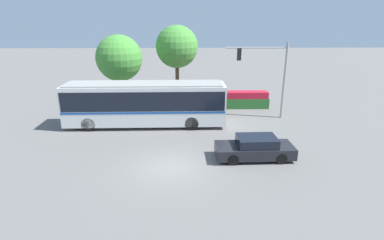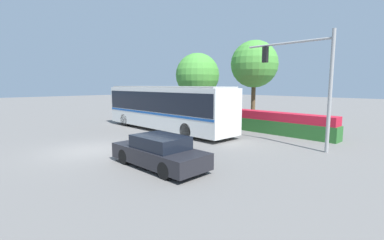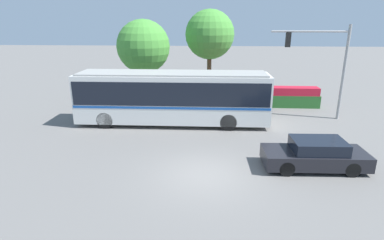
# 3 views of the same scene
# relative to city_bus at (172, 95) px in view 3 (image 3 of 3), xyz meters

# --- Properties ---
(ground_plane) EXTENTS (140.00, 140.00, 0.00)m
(ground_plane) POSITION_rel_city_bus_xyz_m (2.18, -6.80, -1.85)
(ground_plane) COLOR slate
(city_bus) EXTENTS (11.83, 2.65, 3.25)m
(city_bus) POSITION_rel_city_bus_xyz_m (0.00, 0.00, 0.00)
(city_bus) COLOR silver
(city_bus) RESTS_ON ground
(sedan_foreground) EXTENTS (4.49, 1.90, 1.33)m
(sedan_foreground) POSITION_rel_city_bus_xyz_m (6.99, -5.85, -1.22)
(sedan_foreground) COLOR black
(sedan_foreground) RESTS_ON ground
(traffic_light_pole) EXTENTS (4.83, 0.24, 6.03)m
(traffic_light_pole) POSITION_rel_city_bus_xyz_m (9.61, 1.70, 2.10)
(traffic_light_pole) COLOR gray
(traffic_light_pole) RESTS_ON ground
(flowering_hedge) EXTENTS (8.99, 1.06, 1.49)m
(flowering_hedge) POSITION_rel_city_bus_xyz_m (5.97, 4.61, -1.12)
(flowering_hedge) COLOR #286028
(flowering_hedge) RESTS_ON ground
(street_tree_left) EXTENTS (4.19, 4.19, 6.37)m
(street_tree_left) POSITION_rel_city_bus_xyz_m (-3.02, 6.26, 2.42)
(street_tree_left) COLOR brown
(street_tree_left) RESTS_ON ground
(street_tree_centre) EXTENTS (4.05, 4.05, 7.16)m
(street_tree_centre) POSITION_rel_city_bus_xyz_m (2.19, 8.02, 3.26)
(street_tree_centre) COLOR brown
(street_tree_centre) RESTS_ON ground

